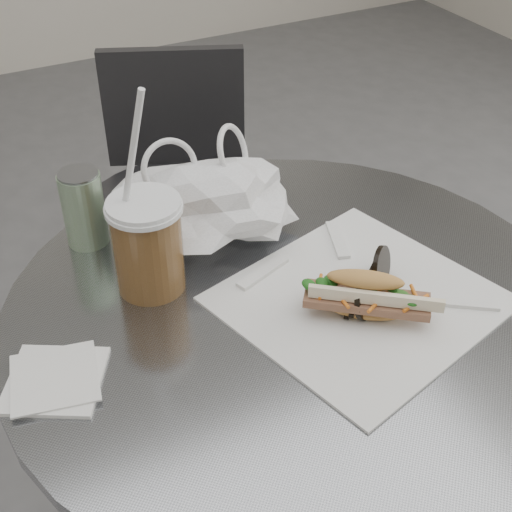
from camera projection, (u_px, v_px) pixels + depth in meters
name	position (u px, v px, depth m)	size (l,w,h in m)	color
cafe_table	(290.00, 440.00, 1.09)	(0.76, 0.76, 0.74)	slate
chair_far	(181.00, 247.00, 1.68)	(0.43, 0.46, 0.77)	#2F2F32
sandwich_paper	(360.00, 300.00, 0.93)	(0.32, 0.30, 0.00)	white
banh_mi	(366.00, 296.00, 0.88)	(0.19, 0.18, 0.06)	tan
iced_coffee	(148.00, 243.00, 0.91)	(0.10, 0.10, 0.28)	brown
sunglasses	(371.00, 285.00, 0.92)	(0.11, 0.10, 0.06)	black
plastic_bag	(210.00, 205.00, 1.00)	(0.23, 0.18, 0.12)	white
napkin_stack	(55.00, 379.00, 0.81)	(0.14, 0.14, 0.01)	white
drink_can	(83.00, 208.00, 1.00)	(0.06, 0.06, 0.11)	#669E5C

